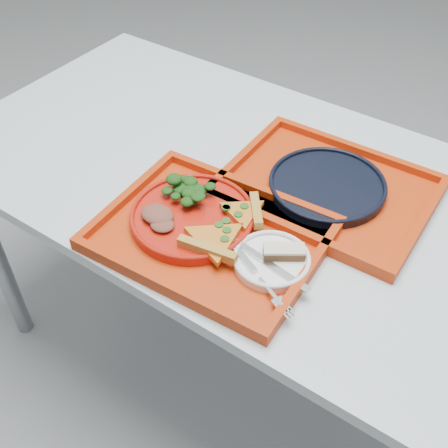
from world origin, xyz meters
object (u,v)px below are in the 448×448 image
Objects in this scene: dinner_plate at (193,218)px; navy_plate at (327,186)px; dessert_bar at (284,252)px; tray_far at (326,191)px; tray_main at (211,236)px.

dinner_plate is 1.00× the size of navy_plate.
dessert_bar reaches higher than navy_plate.
tray_far is at bearing 180.00° from navy_plate.
tray_far is 1.73× the size of dinner_plate.
tray_main is at bearing -10.30° from dinner_plate.
dessert_bar is (0.03, -0.24, 0.02)m from navy_plate.
navy_plate is 3.10× the size of dessert_bar.
dinner_plate is at bearing -127.39° from tray_far.
navy_plate reaches higher than tray_far.
tray_far is at bearing 53.99° from dinner_plate.
navy_plate is at bearing -1.39° from tray_far.
dessert_bar is at bearing 4.11° from tray_main.
tray_main is at bearing 153.16° from dessert_bar.
dessert_bar reaches higher than tray_main.
navy_plate is at bearing 62.63° from dessert_bar.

